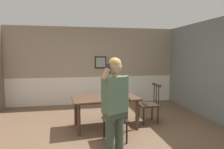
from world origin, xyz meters
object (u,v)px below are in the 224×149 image
at_px(person_figure, 115,103).
at_px(chair_by_doorway, 150,104).
at_px(dining_table, 105,101).
at_px(chair_near_window, 116,120).

bearing_deg(person_figure, chair_by_doorway, -154.40).
relative_size(dining_table, chair_near_window, 1.78).
height_order(chair_by_doorway, person_figure, person_figure).
bearing_deg(dining_table, chair_by_doorway, 4.94).
relative_size(chair_near_window, person_figure, 0.54).
height_order(dining_table, chair_near_window, chair_near_window).
bearing_deg(person_figure, chair_near_window, -129.37).
distance_m(dining_table, chair_near_window, 0.84).
relative_size(dining_table, chair_by_doorway, 1.61).
bearing_deg(dining_table, person_figure, -92.88).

